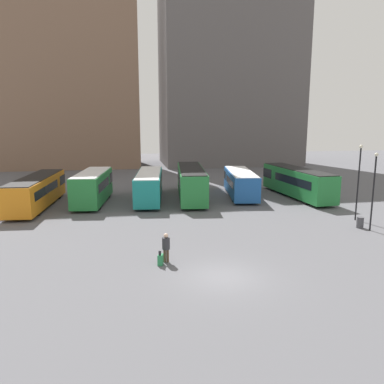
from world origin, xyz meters
TOP-DOWN VIEW (x-y plane):
  - ground_plane at (0.00, 0.00)m, footprint 160.00×160.00m
  - building_block_left at (-17.15, 54.06)m, footprint 29.73×13.05m
  - building_block_right at (15.07, 54.06)m, footprint 25.57×15.83m
  - bus_0 at (-13.37, 19.41)m, footprint 3.43×12.25m
  - bus_1 at (-8.21, 20.12)m, footprint 3.60×9.41m
  - bus_2 at (-2.54, 20.55)m, footprint 3.68×11.08m
  - bus_3 at (1.93, 20.87)m, footprint 4.03×12.73m
  - bus_4 at (7.46, 21.03)m, footprint 4.16×10.35m
  - bus_5 at (13.37, 19.61)m, footprint 3.13×12.24m
  - traveler at (-2.73, 2.61)m, footprint 0.56×0.56m
  - suitcase at (-3.10, 2.24)m, footprint 0.38×0.50m
  - lamp_post_0 at (13.11, 6.42)m, footprint 0.28×0.28m
  - lamp_post_1 at (13.85, 9.39)m, footprint 0.28×0.28m
  - trash_bin at (12.78, 7.19)m, footprint 0.52×0.52m

SIDE VIEW (x-z plane):
  - ground_plane at x=0.00m, z-range 0.00..0.00m
  - suitcase at x=-3.10m, z-range -0.13..0.76m
  - trash_bin at x=12.78m, z-range 0.00..0.85m
  - traveler at x=-2.73m, z-range 0.16..1.91m
  - bus_4 at x=7.46m, z-range 0.12..2.92m
  - bus_0 at x=-13.37m, z-range 0.14..3.06m
  - bus_2 at x=-2.54m, z-range 0.13..3.10m
  - bus_5 at x=13.37m, z-range 0.14..3.27m
  - bus_1 at x=-8.21m, z-range 0.13..3.30m
  - bus_3 at x=1.93m, z-range 0.15..3.45m
  - lamp_post_0 at x=13.11m, z-range 0.51..6.36m
  - lamp_post_1 at x=13.85m, z-range 0.51..6.76m
  - building_block_right at x=15.07m, z-range 0.00..37.97m
  - building_block_left at x=-17.15m, z-range 0.00..41.64m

